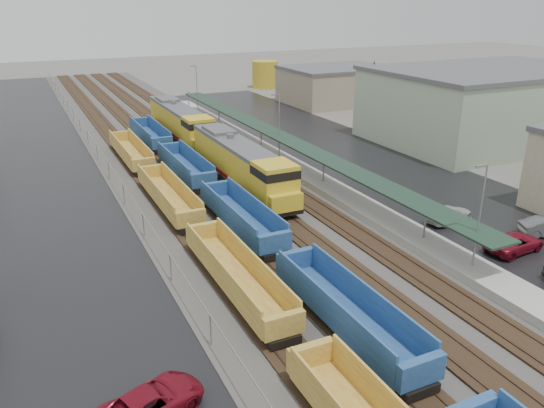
{
  "coord_description": "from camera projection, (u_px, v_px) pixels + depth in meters",
  "views": [
    {
      "loc": [
        -17.01,
        -3.34,
        17.76
      ],
      "look_at": [
        0.64,
        33.46,
        2.0
      ],
      "focal_mm": 35.0,
      "sensor_mm": 36.0,
      "label": 1
    }
  ],
  "objects": [
    {
      "name": "ballast_strip",
      "position": [
        176.0,
        151.0,
        66.52
      ],
      "size": [
        20.0,
        160.0,
        0.08
      ],
      "primitive_type": "cube",
      "color": "#302D2B",
      "rests_on": "ground"
    },
    {
      "name": "trackbed",
      "position": [
        176.0,
        150.0,
        66.48
      ],
      "size": [
        14.6,
        160.0,
        0.22
      ],
      "color": "black",
      "rests_on": "ground"
    },
    {
      "name": "west_parking_lot",
      "position": [
        48.0,
        166.0,
        60.48
      ],
      "size": [
        10.0,
        160.0,
        0.02
      ],
      "primitive_type": "cube",
      "color": "black",
      "rests_on": "ground"
    },
    {
      "name": "east_commuter_lot",
      "position": [
        348.0,
        153.0,
        65.79
      ],
      "size": [
        16.0,
        100.0,
        0.02
      ],
      "primitive_type": "cube",
      "color": "black",
      "rests_on": "ground"
    },
    {
      "name": "station_platform",
      "position": [
        279.0,
        156.0,
        61.7
      ],
      "size": [
        3.0,
        80.0,
        8.0
      ],
      "color": "#9E9B93",
      "rests_on": "ground"
    },
    {
      "name": "chainlink_fence",
      "position": [
        98.0,
        150.0,
        60.81
      ],
      "size": [
        0.08,
        160.04,
        2.02
      ],
      "color": "gray",
      "rests_on": "ground"
    },
    {
      "name": "industrial_buildings",
      "position": [
        490.0,
        112.0,
        68.34
      ],
      "size": [
        32.52,
        75.3,
        9.5
      ],
      "color": "tan",
      "rests_on": "ground"
    },
    {
      "name": "distant_hills",
      "position": [
        180.0,
        47.0,
        211.34
      ],
      "size": [
        301.0,
        140.0,
        25.2
      ],
      "color": "#54654F",
      "rests_on": "ground"
    },
    {
      "name": "tree_east",
      "position": [
        373.0,
        86.0,
        73.82
      ],
      "size": [
        4.4,
        4.4,
        10.0
      ],
      "color": "#332316",
      "rests_on": "ground"
    },
    {
      "name": "locomotive_lead",
      "position": [
        242.0,
        164.0,
        52.33
      ],
      "size": [
        3.25,
        21.43,
        4.85
      ],
      "color": "black",
      "rests_on": "ground"
    },
    {
      "name": "locomotive_trail",
      "position": [
        181.0,
        123.0,
        69.99
      ],
      "size": [
        3.25,
        21.43,
        4.85
      ],
      "color": "black",
      "rests_on": "ground"
    },
    {
      "name": "well_string_yellow",
      "position": [
        236.0,
        275.0,
        34.21
      ],
      "size": [
        2.49,
        80.13,
        2.21
      ],
      "color": "#A66F2E",
      "rests_on": "ground"
    },
    {
      "name": "well_string_blue",
      "position": [
        284.0,
        256.0,
        36.69
      ],
      "size": [
        2.67,
        91.46,
        2.36
      ],
      "color": "navy",
      "rests_on": "ground"
    },
    {
      "name": "storage_tank",
      "position": [
        265.0,
        74.0,
        113.63
      ],
      "size": [
        5.61,
        5.61,
        5.61
      ],
      "primitive_type": "cylinder",
      "color": "#B49724",
      "rests_on": "ground"
    },
    {
      "name": "parked_car_west_c",
      "position": [
        150.0,
        403.0,
        23.99
      ],
      "size": [
        3.91,
        5.64,
        1.43
      ],
      "primitive_type": "imported",
      "rotation": [
        0.0,
        0.0,
        1.9
      ],
      "color": "maroon",
      "rests_on": "ground"
    },
    {
      "name": "parked_car_east_b",
      "position": [
        515.0,
        243.0,
        39.82
      ],
      "size": [
        2.67,
        5.12,
        1.38
      ],
      "primitive_type": "imported",
      "rotation": [
        0.0,
        0.0,
        1.65
      ],
      "color": "maroon",
      "rests_on": "ground"
    },
    {
      "name": "parked_car_east_c",
      "position": [
        449.0,
        214.0,
        45.17
      ],
      "size": [
        2.69,
        4.93,
        1.35
      ],
      "primitive_type": "imported",
      "rotation": [
        0.0,
        0.0,
        1.75
      ],
      "color": "silver",
      "rests_on": "ground"
    }
  ]
}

